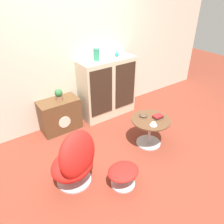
{
  "coord_description": "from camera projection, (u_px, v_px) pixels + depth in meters",
  "views": [
    {
      "loc": [
        -1.55,
        -1.83,
        2.24
      ],
      "look_at": [
        0.07,
        0.46,
        0.55
      ],
      "focal_mm": 35.0,
      "sensor_mm": 36.0,
      "label": 1
    }
  ],
  "objects": [
    {
      "name": "vase_leftmost",
      "position": [
        96.0,
        55.0,
        3.6
      ],
      "size": [
        0.1,
        0.1,
        0.2
      ],
      "color": "#2D8E6B",
      "rests_on": "sideboard"
    },
    {
      "name": "teacup",
      "position": [
        154.0,
        124.0,
        3.13
      ],
      "size": [
        0.1,
        0.1,
        0.05
      ],
      "color": "white",
      "rests_on": "coffee_table"
    },
    {
      "name": "ottoman",
      "position": [
        123.0,
        173.0,
        2.71
      ],
      "size": [
        0.41,
        0.35,
        0.27
      ],
      "color": "#B7B7BC",
      "rests_on": "ground_plane"
    },
    {
      "name": "potted_plant",
      "position": [
        59.0,
        94.0,
        3.54
      ],
      "size": [
        0.13,
        0.13,
        0.19
      ],
      "color": "#996B4C",
      "rests_on": "tv_console"
    },
    {
      "name": "tv_console",
      "position": [
        60.0,
        115.0,
        3.72
      ],
      "size": [
        0.66,
        0.37,
        0.56
      ],
      "color": "brown",
      "rests_on": "ground_plane"
    },
    {
      "name": "bowl",
      "position": [
        143.0,
        115.0,
        3.34
      ],
      "size": [
        0.12,
        0.12,
        0.04
      ],
      "color": "#4C3828",
      "rests_on": "coffee_table"
    },
    {
      "name": "coffee_table",
      "position": [
        150.0,
        128.0,
        3.36
      ],
      "size": [
        0.59,
        0.59,
        0.46
      ],
      "color": "#B7B7BC",
      "rests_on": "ground_plane"
    },
    {
      "name": "vase_inner_left",
      "position": [
        117.0,
        54.0,
        3.84
      ],
      "size": [
        0.08,
        0.08,
        0.1
      ],
      "color": "teal",
      "rests_on": "sideboard"
    },
    {
      "name": "egg_chair",
      "position": [
        75.0,
        160.0,
        2.64
      ],
      "size": [
        0.74,
        0.72,
        0.81
      ],
      "color": "#B7B7BC",
      "rests_on": "ground_plane"
    },
    {
      "name": "sideboard",
      "position": [
        107.0,
        88.0,
        4.03
      ],
      "size": [
        1.03,
        0.43,
        1.1
      ],
      "color": "beige",
      "rests_on": "ground_plane"
    },
    {
      "name": "book_stack",
      "position": [
        158.0,
        116.0,
        3.3
      ],
      "size": [
        0.16,
        0.11,
        0.05
      ],
      "color": "black",
      "rests_on": "coffee_table"
    },
    {
      "name": "wall_back",
      "position": [
        73.0,
        48.0,
        3.56
      ],
      "size": [
        6.4,
        0.06,
        2.6
      ],
      "color": "beige",
      "rests_on": "ground_plane"
    },
    {
      "name": "ground_plane",
      "position": [
        126.0,
        159.0,
        3.2
      ],
      "size": [
        12.0,
        12.0,
        0.0
      ],
      "primitive_type": "plane",
      "color": "brown"
    }
  ]
}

